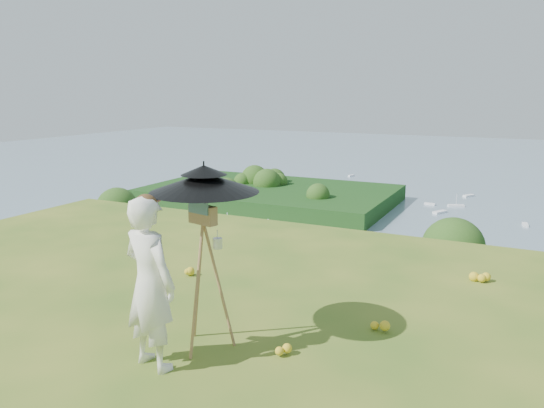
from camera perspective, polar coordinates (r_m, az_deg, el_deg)
The scene contains 10 objects.
shoreline_tier at distance 86.77m, azimuth 22.21°, elevation -15.39°, with size 170.00×28.00×8.00m, color slate.
bay_water at distance 245.41m, azimuth 25.16°, elevation 2.27°, with size 700.00×700.00×0.00m, color #7595A8.
peninsula at distance 178.64m, azimuth -0.16°, elevation 1.80°, with size 90.00×60.00×12.00m, color #103D12, non-canonical shape.
slope_trees at distance 41.66m, azimuth 20.27°, elevation -13.82°, with size 110.00×50.00×6.00m, color #274C16, non-canonical shape.
harbor_town at distance 84.08m, azimuth 22.57°, elevation -11.43°, with size 110.00×22.00×5.00m, color silver, non-canonical shape.
moored_boats at distance 168.32m, azimuth 20.26°, elevation -1.20°, with size 140.00×140.00×0.70m, color white, non-canonical shape.
painter at distance 5.19m, azimuth -13.02°, elevation -8.31°, with size 0.62×0.41×1.70m, color white.
field_easel at distance 5.48m, azimuth -7.28°, elevation -7.22°, with size 0.63×0.63×1.65m, color olive, non-canonical shape.
sun_umbrella at distance 5.29m, azimuth -7.29°, elevation 1.40°, with size 1.09×1.09×0.60m, color black, non-canonical shape.
painter_cap at distance 4.98m, azimuth -13.45°, elevation 0.37°, with size 0.21×0.25×0.10m, color #C06979, non-canonical shape.
Camera 1 is at (2.84, -2.65, 2.62)m, focal length 35.00 mm.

